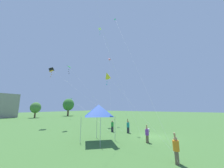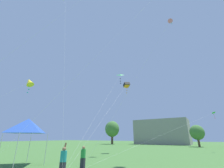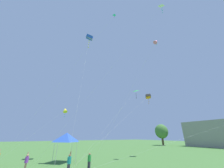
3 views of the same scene
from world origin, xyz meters
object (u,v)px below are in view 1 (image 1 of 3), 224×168
Objects in this scene: festival_tent at (99,110)px; person_orange_shirt at (176,149)px; person_teal_shirt at (128,126)px; kite_green_delta_2 at (72,99)px; kite_cyan_delta_7 at (116,22)px; kite_white_delta_6 at (100,30)px; kite_yellow_diamond_3 at (107,76)px; person_purple_shirt at (147,134)px; kite_pink_diamond_5 at (109,59)px; person_green_shirt at (112,126)px; kite_green_delta_0 at (69,67)px; kite_black_box_4 at (52,70)px; cooler_box at (148,130)px.

festival_tent reaches higher than person_orange_shirt.
kite_green_delta_2 reaches higher than person_teal_shirt.
kite_green_delta_2 is at bearing 70.80° from kite_cyan_delta_7.
kite_white_delta_6 is (-3.00, -14.53, 20.14)m from kite_green_delta_2.
person_purple_shirt is at bearing -60.51° from kite_yellow_diamond_3.
kite_green_delta_2 is at bearing 58.38° from kite_yellow_diamond_3.
kite_pink_diamond_5 is (14.10, 8.15, 13.27)m from festival_tent.
kite_cyan_delta_7 is (8.97, 2.73, 18.97)m from festival_tent.
kite_yellow_diamond_3 reaches higher than person_green_shirt.
person_purple_shirt is 32.82m from kite_white_delta_6.
kite_white_delta_6 is (9.58, -0.59, 14.37)m from kite_green_delta_0.
kite_yellow_diamond_3 reaches higher than festival_tent.
festival_tent is 0.51× the size of kite_yellow_diamond_3.
kite_white_delta_6 reaches higher than kite_green_delta_0.
kite_pink_diamond_5 reaches higher than person_green_shirt.
kite_green_delta_2 is 31.68m from kite_yellow_diamond_3.
kite_cyan_delta_7 is (6.19, 7.75, 21.64)m from person_purple_shirt.
festival_tent is 6.84m from person_green_shirt.
kite_black_box_4 is 18.80m from kite_white_delta_6.
person_teal_shirt is (3.74, 4.24, 0.08)m from person_purple_shirt.
kite_black_box_4 is at bearing 78.84° from festival_tent.
person_purple_shirt reaches higher than person_green_shirt.
kite_black_box_4 is 1.08× the size of kite_pink_diamond_5.
person_teal_shirt is 0.16× the size of kite_green_delta_0.
kite_green_delta_0 is 11.22m from kite_pink_diamond_5.
kite_white_delta_6 reaches higher than kite_black_box_4.
kite_green_delta_0 is 5.00m from kite_black_box_4.
person_purple_shirt is at bearing -149.57° from person_orange_shirt.
festival_tent is at bearing 162.83° from cooler_box.
kite_pink_diamond_5 reaches higher than person_purple_shirt.
person_purple_shirt is at bearing 152.35° from person_teal_shirt.
kite_cyan_delta_7 reaches higher than person_green_shirt.
kite_green_delta_2 reaches higher than person_green_shirt.
festival_tent is 21.00m from kite_pink_diamond_5.
kite_pink_diamond_5 reaches higher than kite_green_delta_2.
kite_green_delta_0 reaches higher than kite_yellow_diamond_3.
person_purple_shirt is 8.46m from kite_yellow_diamond_3.
kite_yellow_diamond_3 is at bearing -107.16° from kite_green_delta_0.
kite_cyan_delta_7 reaches higher than kite_green_delta_2.
kite_white_delta_6 is (8.06, 9.59, 26.02)m from person_green_shirt.
kite_green_delta_0 is at bearing -132.05° from kite_green_delta_2.
kite_green_delta_0 is (4.49, 12.06, 8.98)m from festival_tent.
kite_cyan_delta_7 is (10.46, 11.26, 21.56)m from person_orange_shirt.
person_purple_shirt is at bearing -61.06° from festival_tent.
kite_cyan_delta_7 reaches higher than person_orange_shirt.
kite_green_delta_2 reaches higher than person_purple_shirt.
kite_yellow_diamond_3 is 0.49× the size of kite_pink_diamond_5.
kite_green_delta_0 reaches higher than person_purple_shirt.
person_purple_shirt is 5.52m from person_orange_shirt.
kite_cyan_delta_7 is at bearing -133.42° from kite_pink_diamond_5.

